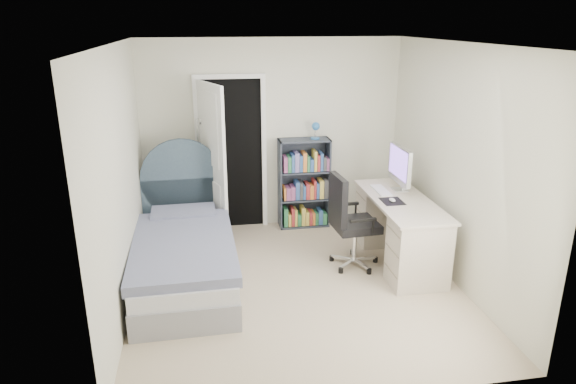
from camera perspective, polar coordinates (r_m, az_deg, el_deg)
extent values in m
cube|color=tan|center=(5.62, 0.97, -10.50)|extent=(3.40, 3.60, 0.05)
cube|color=white|center=(4.91, 1.14, 16.48)|extent=(3.40, 3.60, 0.05)
cube|color=beige|center=(6.86, -1.76, 6.37)|extent=(3.40, 0.05, 2.50)
cube|color=beige|center=(3.45, 6.64, -6.52)|extent=(3.40, 0.05, 2.50)
cube|color=beige|center=(5.10, -18.37, 1.04)|extent=(0.05, 3.60, 2.50)
cube|color=beige|center=(5.68, 18.43, 2.79)|extent=(0.05, 3.60, 2.50)
cube|color=black|center=(6.84, -6.29, 4.07)|extent=(0.80, 0.01, 2.00)
cube|color=white|center=(6.81, -9.89, 3.83)|extent=(0.06, 0.06, 2.00)
cube|color=white|center=(6.85, -2.67, 4.19)|extent=(0.06, 0.06, 2.00)
cube|color=white|center=(6.63, -6.59, 12.66)|extent=(0.92, 0.06, 0.06)
cube|color=white|center=(6.45, -8.39, 3.07)|extent=(0.31, 0.76, 2.00)
cube|color=gray|center=(5.70, -11.31, -8.57)|extent=(1.05, 2.13, 0.27)
cube|color=silver|center=(5.61, -11.44, -6.65)|extent=(1.03, 2.09, 0.17)
cube|color=slate|center=(5.46, -11.53, -5.91)|extent=(1.08, 1.82, 0.11)
cube|color=slate|center=(6.25, -11.52, -2.47)|extent=(0.76, 0.44, 0.13)
cube|color=#3C4D5C|center=(6.60, -11.47, -2.03)|extent=(1.00, 0.08, 0.84)
cylinder|color=#3C4D5C|center=(6.46, -11.71, 1.48)|extent=(1.00, 0.08, 1.00)
cylinder|color=tan|center=(6.69, -14.82, -3.76)|extent=(0.03, 0.03, 0.46)
cylinder|color=tan|center=(6.98, -14.62, -2.80)|extent=(0.03, 0.03, 0.46)
cylinder|color=tan|center=(6.66, -12.18, -3.63)|extent=(0.03, 0.03, 0.46)
cylinder|color=tan|center=(6.95, -12.09, -2.67)|extent=(0.03, 0.03, 0.46)
cube|color=tan|center=(6.74, -13.57, -1.51)|extent=(0.37, 0.37, 0.03)
cube|color=tan|center=(6.84, -13.39, -3.75)|extent=(0.33, 0.33, 0.02)
cube|color=#B24C33|center=(6.74, -13.98, -1.29)|extent=(0.15, 0.20, 0.03)
cube|color=#3F598C|center=(6.73, -14.00, -1.05)|extent=(0.14, 0.19, 0.03)
cube|color=#D8CC7F|center=(6.72, -14.02, -0.81)|extent=(0.13, 0.18, 0.03)
cylinder|color=silver|center=(7.05, -9.41, -4.12)|extent=(0.22, 0.22, 0.02)
cylinder|color=silver|center=(6.79, -9.75, 1.77)|extent=(0.02, 0.02, 1.51)
sphere|color=silver|center=(6.58, -9.51, 7.73)|extent=(0.09, 0.09, 0.09)
cube|color=#353C49|center=(6.88, -0.92, 0.85)|extent=(0.02, 0.29, 1.21)
cube|color=#353C49|center=(7.00, 4.42, 1.12)|extent=(0.02, 0.29, 1.21)
cube|color=#353C49|center=(6.77, 1.82, 5.79)|extent=(0.68, 0.29, 0.02)
cube|color=#353C49|center=(7.14, 1.72, -3.58)|extent=(0.68, 0.29, 0.02)
cube|color=#353C49|center=(7.06, 1.55, 1.33)|extent=(0.68, 0.01, 1.21)
cube|color=#353C49|center=(7.00, 1.75, -0.72)|extent=(0.64, 0.27, 0.02)
cube|color=#353C49|center=(6.88, 1.78, 2.33)|extent=(0.64, 0.27, 0.02)
cylinder|color=#2869B0|center=(6.80, 3.03, 6.00)|extent=(0.12, 0.12, 0.02)
cylinder|color=silver|center=(6.78, 3.04, 6.64)|extent=(0.02, 0.02, 0.16)
sphere|color=#2869B0|center=(6.74, 3.11, 7.31)|extent=(0.11, 0.11, 0.11)
cube|color=#337F4C|center=(7.02, -0.33, -2.68)|extent=(0.06, 0.20, 0.25)
cube|color=#D8BF4C|center=(7.04, 0.09, -2.97)|extent=(0.04, 0.20, 0.17)
cube|color=#B23333|center=(7.04, 0.45, -2.66)|extent=(0.04, 0.20, 0.24)
cube|color=#D8BF4C|center=(7.05, 0.79, -2.70)|extent=(0.03, 0.20, 0.23)
cube|color=#337F4C|center=(7.07, 1.16, -2.95)|extent=(0.05, 0.20, 0.16)
cube|color=#D8BF4C|center=(7.06, 1.61, -2.58)|extent=(0.05, 0.20, 0.25)
cube|color=#D8BF4C|center=(7.08, 2.03, -2.78)|extent=(0.05, 0.20, 0.19)
cube|color=#B23333|center=(7.09, 2.42, -2.79)|extent=(0.04, 0.20, 0.18)
cube|color=orange|center=(7.10, 2.76, -2.79)|extent=(0.03, 0.20, 0.17)
cube|color=#337F4C|center=(7.11, 3.09, -2.80)|extent=(0.04, 0.20, 0.16)
cube|color=#335999|center=(7.12, 3.50, -2.64)|extent=(0.05, 0.20, 0.20)
cube|color=#337F4C|center=(7.14, 3.97, -2.76)|extent=(0.06, 0.20, 0.16)
cube|color=orange|center=(6.90, -0.45, -0.07)|extent=(0.03, 0.20, 0.17)
cube|color=#994C7F|center=(6.91, -0.06, -0.07)|extent=(0.06, 0.20, 0.17)
cube|color=#994C7F|center=(6.92, 0.45, 0.02)|extent=(0.06, 0.20, 0.18)
cube|color=#335999|center=(6.92, 0.95, 0.29)|extent=(0.05, 0.20, 0.24)
cube|color=#3F3F3F|center=(6.93, 1.37, 0.28)|extent=(0.04, 0.20, 0.24)
cube|color=#335999|center=(6.94, 1.71, 0.10)|extent=(0.03, 0.20, 0.19)
cube|color=#B23333|center=(6.95, 2.09, 0.21)|extent=(0.05, 0.20, 0.21)
cube|color=orange|center=(6.96, 2.53, 0.14)|extent=(0.05, 0.20, 0.19)
cube|color=#B23333|center=(6.96, 2.89, 0.41)|extent=(0.03, 0.20, 0.25)
cube|color=#335999|center=(6.98, 3.20, 0.28)|extent=(0.04, 0.20, 0.21)
cube|color=#D8BF4C|center=(6.98, 3.61, 0.44)|extent=(0.05, 0.20, 0.25)
cube|color=#3F3F3F|center=(7.00, 4.11, 0.50)|extent=(0.06, 0.20, 0.26)
cube|color=#994C7F|center=(6.78, -0.37, 3.17)|extent=(0.05, 0.20, 0.21)
cube|color=#337F4C|center=(6.79, 0.07, 3.21)|extent=(0.04, 0.20, 0.21)
cube|color=#335999|center=(6.80, 0.46, 3.33)|extent=(0.04, 0.20, 0.23)
cube|color=#7F72B2|center=(6.80, 0.90, 3.43)|extent=(0.06, 0.20, 0.26)
cube|color=#335999|center=(6.82, 1.35, 3.30)|extent=(0.04, 0.20, 0.22)
cube|color=orange|center=(6.82, 1.77, 3.45)|extent=(0.05, 0.20, 0.25)
cube|color=#337F4C|center=(6.84, 2.15, 3.27)|extent=(0.03, 0.20, 0.20)
cube|color=#335999|center=(6.85, 2.54, 3.13)|extent=(0.05, 0.20, 0.16)
cube|color=#D8BF4C|center=(6.85, 2.94, 3.57)|extent=(0.04, 0.20, 0.27)
cube|color=#B23333|center=(6.87, 3.28, 3.36)|extent=(0.04, 0.20, 0.21)
cube|color=#335999|center=(6.87, 3.62, 3.49)|extent=(0.04, 0.20, 0.24)
cube|color=#3F3F3F|center=(6.89, 3.97, 3.27)|extent=(0.04, 0.20, 0.18)
cube|color=#994C7F|center=(6.90, 4.30, 3.20)|extent=(0.03, 0.20, 0.16)
cube|color=beige|center=(5.95, 12.46, -0.93)|extent=(0.64, 1.59, 0.03)
cube|color=beige|center=(5.62, 14.29, -6.56)|extent=(0.59, 0.43, 0.75)
cube|color=beige|center=(6.57, 10.44, -2.49)|extent=(0.59, 0.43, 0.75)
cube|color=silver|center=(6.26, 12.32, 0.27)|extent=(0.17, 0.17, 0.01)
cube|color=silver|center=(6.24, 12.67, 1.35)|extent=(0.03, 0.06, 0.23)
cube|color=silver|center=(6.16, 12.33, 3.02)|extent=(0.05, 0.60, 0.43)
cube|color=#7E54CC|center=(6.15, 12.11, 3.21)|extent=(0.00, 0.53, 0.34)
cube|color=white|center=(6.18, 10.30, 0.18)|extent=(0.14, 0.43, 0.02)
cube|color=black|center=(5.85, 11.50, -1.02)|extent=(0.23, 0.28, 0.00)
ellipsoid|color=white|center=(5.85, 11.51, -0.87)|extent=(0.06, 0.11, 0.03)
cube|color=silver|center=(6.10, 8.53, -7.33)|extent=(0.28, 0.06, 0.02)
cylinder|color=black|center=(6.16, 9.68, -7.42)|extent=(0.06, 0.06, 0.06)
cube|color=silver|center=(6.17, 7.27, -6.93)|extent=(0.10, 0.28, 0.02)
cylinder|color=black|center=(6.31, 7.19, -6.65)|extent=(0.06, 0.06, 0.06)
cube|color=silver|center=(6.08, 6.10, -7.29)|extent=(0.26, 0.18, 0.02)
cylinder|color=black|center=(6.13, 4.88, -7.35)|extent=(0.06, 0.06, 0.06)
cube|color=silver|center=(5.95, 6.63, -7.93)|extent=(0.24, 0.21, 0.02)
cylinder|color=black|center=(5.86, 5.88, -8.66)|extent=(0.06, 0.06, 0.06)
cube|color=silver|center=(5.96, 8.16, -7.95)|extent=(0.14, 0.27, 0.02)
cylinder|color=black|center=(5.88, 9.00, -8.69)|extent=(0.06, 0.06, 0.06)
cylinder|color=silver|center=(5.96, 7.42, -5.68)|extent=(0.05, 0.05, 0.42)
cube|color=black|center=(5.87, 7.51, -3.64)|extent=(0.51, 0.51, 0.09)
cube|color=black|center=(5.69, 5.59, -0.89)|extent=(0.10, 0.44, 0.55)
cube|color=black|center=(5.59, 8.36, -3.12)|extent=(0.30, 0.06, 0.03)
cube|color=black|center=(6.03, 6.51, -1.36)|extent=(0.30, 0.06, 0.03)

